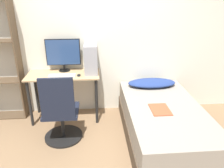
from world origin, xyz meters
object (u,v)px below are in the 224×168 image
(monitor, at_px, (63,54))
(keyboard, at_px, (62,76))
(bed, at_px, (162,123))
(pc_tower, at_px, (91,59))
(office_chair, at_px, (61,117))

(monitor, xyz_separation_m, keyboard, (-0.01, -0.26, -0.27))
(bed, height_order, keyboard, keyboard)
(bed, relative_size, pc_tower, 4.30)
(keyboard, distance_m, pc_tower, 0.50)
(bed, xyz_separation_m, pc_tower, (-0.97, 0.74, 0.73))
(bed, distance_m, monitor, 1.81)
(bed, relative_size, keyboard, 4.80)
(keyboard, bearing_deg, office_chair, -87.76)
(office_chair, relative_size, bed, 0.52)
(office_chair, xyz_separation_m, pc_tower, (0.41, 0.67, 0.61))
(keyboard, height_order, pc_tower, pc_tower)
(pc_tower, bearing_deg, bed, -37.32)
(monitor, bearing_deg, pc_tower, -14.40)
(pc_tower, bearing_deg, office_chair, -121.83)
(office_chair, bearing_deg, keyboard, 92.24)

